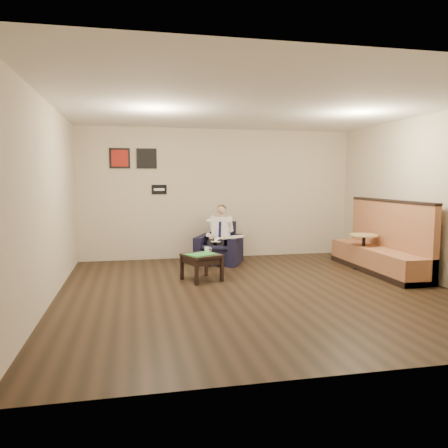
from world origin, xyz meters
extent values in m
plane|color=black|center=(0.00, 0.00, 0.00)|extent=(6.00, 6.00, 0.00)
cube|color=beige|center=(0.00, 3.00, 1.40)|extent=(6.00, 0.02, 2.80)
cube|color=beige|center=(0.00, -3.00, 1.40)|extent=(6.00, 0.02, 2.80)
cube|color=beige|center=(-3.00, 0.00, 1.40)|extent=(0.02, 6.00, 2.80)
cube|color=beige|center=(3.00, 0.00, 1.40)|extent=(0.02, 6.00, 2.80)
cube|color=white|center=(0.00, 0.00, 2.80)|extent=(6.00, 6.00, 0.02)
cube|color=black|center=(-1.30, 2.98, 1.50)|extent=(0.32, 0.02, 0.20)
cube|color=#A21C14|center=(-2.10, 2.98, 2.15)|extent=(0.42, 0.03, 0.42)
cube|color=black|center=(-1.55, 2.98, 2.15)|extent=(0.42, 0.03, 0.42)
cube|color=black|center=(-0.14, 2.29, 0.42)|extent=(1.14, 1.14, 0.83)
cube|color=white|center=(-0.23, 2.11, 0.51)|extent=(0.27, 0.32, 0.01)
cube|color=silver|center=(0.13, 2.06, 0.57)|extent=(0.50, 0.55, 0.01)
cube|color=black|center=(-0.73, 0.82, 0.23)|extent=(0.72, 0.72, 0.45)
cube|color=green|center=(-0.75, 0.79, 0.46)|extent=(0.55, 0.50, 0.01)
cylinder|color=white|center=(-0.61, 1.00, 0.50)|extent=(0.11, 0.11, 0.10)
cube|color=black|center=(-0.75, 0.99, 0.46)|extent=(0.15, 0.10, 0.01)
cube|color=#9E603D|center=(2.59, 0.87, 0.66)|extent=(0.61, 2.58, 1.32)
cylinder|color=tan|center=(2.46, 1.16, 0.33)|extent=(0.55, 0.55, 0.67)
camera|label=1|loc=(-1.86, -6.39, 1.71)|focal=35.00mm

